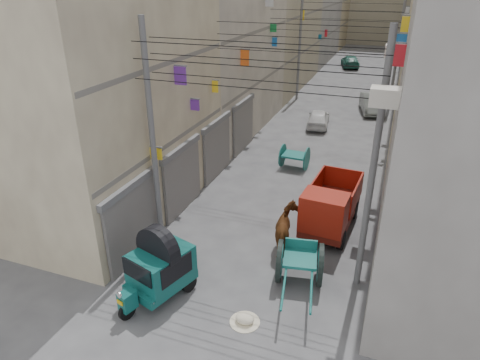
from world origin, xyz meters
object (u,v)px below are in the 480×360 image
at_px(distant_car_green, 350,61).
at_px(mini_truck, 329,211).
at_px(second_cart, 295,156).
at_px(feed_sack, 245,318).
at_px(distant_car_white, 318,118).
at_px(auto_rickshaw, 159,266).
at_px(distant_car_grey, 372,103).
at_px(horse, 287,231).
at_px(tonga_cart, 300,262).

bearing_deg(distant_car_green, mini_truck, 82.79).
height_order(mini_truck, second_cart, mini_truck).
height_order(feed_sack, distant_car_white, distant_car_white).
bearing_deg(auto_rickshaw, distant_car_grey, 96.26).
relative_size(horse, distant_car_white, 0.58).
distance_m(auto_rickshaw, distant_car_white, 18.32).
xyz_separation_m(distant_car_white, distant_car_grey, (3.04, 4.62, 0.09)).
height_order(auto_rickshaw, tonga_cart, auto_rickshaw).
height_order(tonga_cart, distant_car_green, tonga_cart).
relative_size(tonga_cart, horse, 1.68).
bearing_deg(distant_car_green, second_cart, 78.59).
bearing_deg(auto_rickshaw, feed_sack, 12.22).
relative_size(mini_truck, horse, 1.97).
distance_m(mini_truck, feed_sack, 5.79).
xyz_separation_m(mini_truck, distant_car_green, (-3.40, 34.58, -0.38)).
xyz_separation_m(tonga_cart, second_cart, (-2.32, 8.92, -0.09)).
bearing_deg(feed_sack, distant_car_green, 92.86).
bearing_deg(mini_truck, distant_car_green, 100.06).
relative_size(distant_car_grey, distant_car_green, 0.95).
height_order(mini_truck, horse, mini_truck).
xyz_separation_m(auto_rickshaw, feed_sack, (2.85, -0.26, -0.95)).
distance_m(mini_truck, distant_car_grey, 17.58).
bearing_deg(tonga_cart, auto_rickshaw, -161.33).
bearing_deg(feed_sack, horse, 86.74).
xyz_separation_m(second_cart, horse, (1.51, -7.37, 0.18)).
xyz_separation_m(tonga_cart, distant_car_white, (-2.44, 16.13, -0.16)).
height_order(tonga_cart, horse, horse).
bearing_deg(auto_rickshaw, second_cart, 99.28).
distance_m(auto_rickshaw, second_cart, 11.16).
bearing_deg(tonga_cart, distant_car_grey, 78.42).
distance_m(auto_rickshaw, distant_car_green, 39.89).
xyz_separation_m(second_cart, feed_sack, (1.29, -11.29, -0.50)).
height_order(auto_rickshaw, distant_car_white, auto_rickshaw).
bearing_deg(distant_car_grey, distant_car_green, 90.11).
distance_m(feed_sack, distant_car_green, 40.19).
height_order(second_cart, distant_car_green, distant_car_green).
relative_size(mini_truck, distant_car_white, 1.14).
relative_size(mini_truck, distant_car_grey, 0.95).
relative_size(auto_rickshaw, feed_sack, 4.95).
bearing_deg(distant_car_green, horse, 80.69).
distance_m(second_cart, distant_car_green, 28.85).
bearing_deg(second_cart, distant_car_grey, 79.16).
height_order(feed_sack, distant_car_grey, distant_car_grey).
xyz_separation_m(auto_rickshaw, mini_truck, (4.25, 5.30, -0.10)).
xyz_separation_m(horse, distant_car_white, (-1.63, 14.59, -0.25)).
xyz_separation_m(second_cart, distant_car_white, (-0.12, 7.22, -0.07)).
distance_m(tonga_cart, horse, 1.75).
height_order(mini_truck, feed_sack, mini_truck).
relative_size(tonga_cart, distant_car_grey, 0.81).
height_order(second_cart, distant_car_grey, distant_car_grey).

